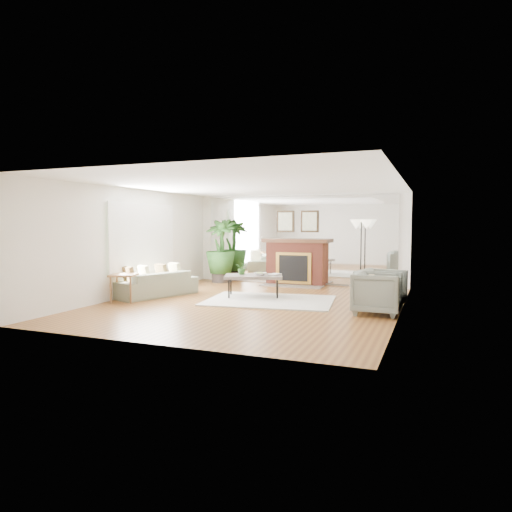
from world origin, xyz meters
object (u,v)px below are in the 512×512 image
at_px(armchair_front, 377,293).
at_px(potted_ficus, 221,249).
at_px(coffee_table, 253,277).
at_px(sofa, 156,284).
at_px(side_table, 123,279).
at_px(armchair_back, 381,289).
at_px(floor_lamp, 361,230).
at_px(fireplace, 295,261).

xyz_separation_m(armchair_front, potted_ficus, (-4.77, 3.15, 0.58)).
xyz_separation_m(coffee_table, sofa, (-2.19, -0.64, -0.19)).
xyz_separation_m(coffee_table, side_table, (-2.39, -1.56, 0.03)).
bearing_deg(armchair_back, sofa, 106.01).
bearing_deg(potted_ficus, sofa, -95.64).
bearing_deg(floor_lamp, potted_ficus, -178.80).
bearing_deg(armchair_back, floor_lamp, 29.14).
distance_m(fireplace, armchair_front, 4.28).
bearing_deg(coffee_table, armchair_front, -17.94).
bearing_deg(side_table, fireplace, 56.64).
relative_size(coffee_table, sofa, 0.75).
bearing_deg(side_table, sofa, 77.68).
height_order(fireplace, potted_ficus, fireplace).
height_order(armchair_front, side_table, armchair_front).
height_order(sofa, armchair_back, armchair_back).
bearing_deg(armchair_back, potted_ficus, 74.20).
distance_m(fireplace, armchair_back, 3.80).
height_order(coffee_table, armchair_back, armchair_back).
bearing_deg(potted_ficus, fireplace, 6.38).
relative_size(coffee_table, armchair_front, 1.69).
xyz_separation_m(fireplace, sofa, (-2.45, -3.11, -0.37)).
bearing_deg(armchair_back, fireplace, 55.33).
relative_size(armchair_back, side_table, 1.26).
bearing_deg(coffee_table, armchair_back, -5.84).
bearing_deg(potted_ficus, armchair_front, -33.45).
bearing_deg(potted_ficus, coffee_table, -49.35).
bearing_deg(coffee_table, side_table, -146.93).
bearing_deg(fireplace, armchair_back, -46.70).
bearing_deg(armchair_back, armchair_front, -167.97).
height_order(sofa, potted_ficus, potted_ficus).
relative_size(sofa, armchair_front, 2.25).
distance_m(armchair_back, potted_ficus, 5.42).
bearing_deg(coffee_table, floor_lamp, 48.29).
height_order(armchair_back, floor_lamp, floor_lamp).
relative_size(coffee_table, potted_ficus, 0.81).
bearing_deg(potted_ficus, side_table, -97.28).
relative_size(side_table, potted_ficus, 0.37).
distance_m(sofa, side_table, 0.96).
height_order(coffee_table, potted_ficus, potted_ficus).
bearing_deg(potted_ficus, armchair_back, -27.83).
distance_m(coffee_table, side_table, 2.86).
bearing_deg(coffee_table, fireplace, 84.06).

